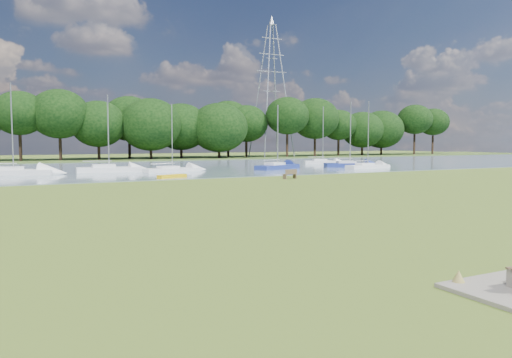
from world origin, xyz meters
name	(u,v)px	position (x,y,z in m)	size (l,w,h in m)	color
ground	(267,214)	(0.00, 0.00, 0.00)	(220.00, 220.00, 0.00)	olive
river	(105,169)	(0.00, 42.00, 0.00)	(220.00, 40.00, 0.10)	slate
far_bank	(73,160)	(0.00, 72.00, 0.00)	(220.00, 20.00, 0.40)	#4C6626
riverbank_bench	(290,174)	(12.38, 18.38, 0.45)	(1.50, 0.71, 0.89)	brown
kayak	(172,176)	(2.87, 24.00, 0.20)	(3.05, 0.71, 0.31)	#E5B50A
pylon	(272,68)	(38.95, 70.00, 18.29)	(6.95, 4.87, 28.85)	#9499A2
tree_line	(125,120)	(8.34, 68.00, 7.19)	(159.82, 10.06, 12.17)	black
sailboat_0	(13,170)	(-10.32, 35.23, 0.53)	(8.10, 4.96, 9.28)	white
sailboat_3	(108,168)	(-0.86, 35.10, 0.57)	(6.91, 2.38, 8.45)	white
sailboat_4	(322,161)	(31.28, 40.45, 0.50)	(5.77, 3.45, 8.46)	white
sailboat_5	(172,168)	(5.56, 32.55, 0.44)	(6.49, 2.52, 7.50)	white
sailboat_6	(349,163)	(29.19, 31.30, 0.55)	(6.83, 3.97, 8.47)	navy
sailboat_7	(277,165)	(18.44, 31.46, 0.54)	(6.89, 4.35, 7.75)	navy
sailboat_8	(367,165)	(29.45, 28.02, 0.46)	(6.11, 2.07, 8.35)	white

